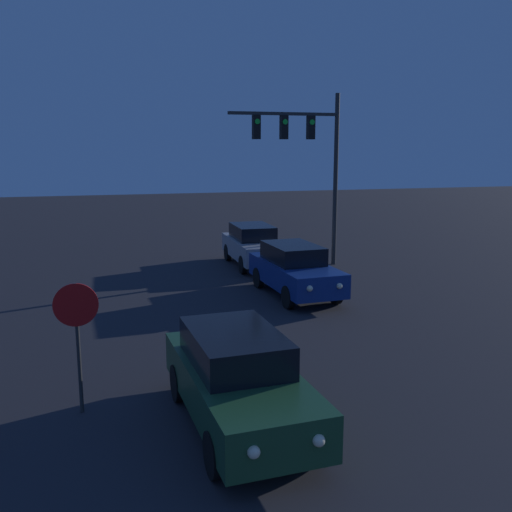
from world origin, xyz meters
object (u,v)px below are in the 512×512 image
Objects in this scene: car_mid at (295,269)px; car_far at (253,245)px; car_near at (238,378)px; traffic_signal_mast at (307,150)px; stop_sign at (77,323)px.

car_far is at bearing -92.79° from car_mid.
car_mid is (3.93, 8.08, 0.00)m from car_near.
stop_sign is (-8.54, -11.12, -2.94)m from traffic_signal_mast.
traffic_signal_mast reaches higher than car_near.
car_mid is 4.90m from car_far.
car_mid is 1.88× the size of stop_sign.
car_near is 3.01m from stop_sign.
stop_sign is at bearing 61.74° from car_far.
car_far is 0.66× the size of traffic_signal_mast.
car_mid is at bearing -115.21° from traffic_signal_mast.
car_near is 8.99m from car_mid.
traffic_signal_mast is at bearing -118.61° from car_near.
car_near is 0.67× the size of traffic_signal_mast.
car_near is 13.56m from car_far.
car_far is (3.91, 12.98, 0.00)m from car_near.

